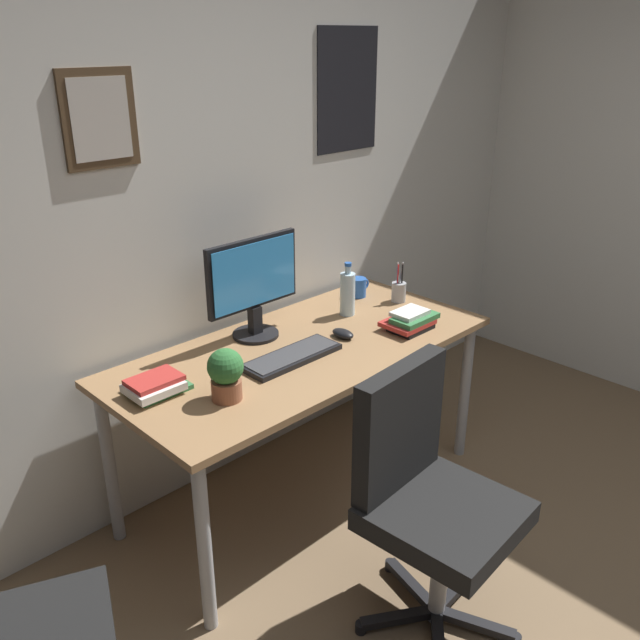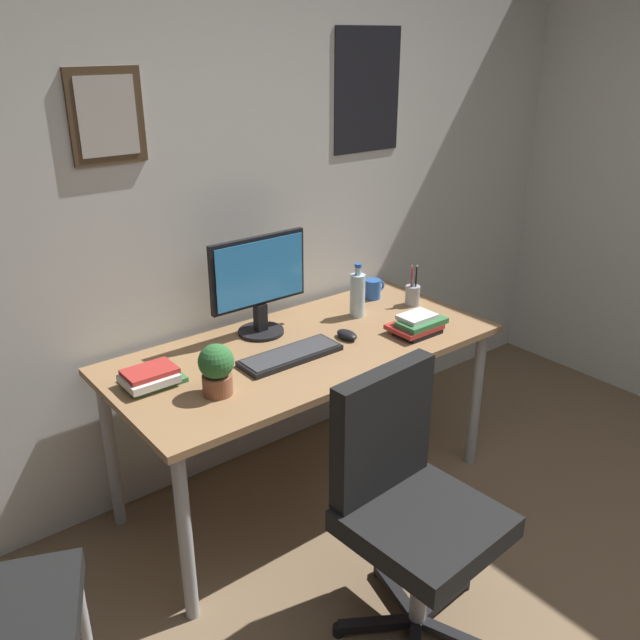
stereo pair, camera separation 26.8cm
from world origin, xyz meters
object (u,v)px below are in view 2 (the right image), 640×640
(office_chair, at_px, (407,496))
(coffee_mug_near, at_px, (373,289))
(water_bottle, at_px, (357,294))
(book_stack_left, at_px, (151,377))
(pen_cup, at_px, (413,294))
(keyboard, at_px, (291,355))
(potted_plant, at_px, (216,368))
(book_stack_right, at_px, (418,325))
(monitor, at_px, (259,281))
(computer_mouse, at_px, (347,335))

(office_chair, relative_size, coffee_mug_near, 8.14)
(water_bottle, bearing_deg, coffee_mug_near, 30.09)
(book_stack_left, bearing_deg, water_bottle, 1.35)
(water_bottle, bearing_deg, pen_cup, -11.60)
(coffee_mug_near, distance_m, book_stack_left, 1.26)
(pen_cup, bearing_deg, coffee_mug_near, 115.72)
(keyboard, bearing_deg, office_chair, -94.47)
(potted_plant, distance_m, book_stack_right, 0.96)
(coffee_mug_near, bearing_deg, pen_cup, -64.28)
(coffee_mug_near, xyz_separation_m, potted_plant, (-1.09, -0.36, 0.06))
(keyboard, height_order, book_stack_right, book_stack_right)
(coffee_mug_near, xyz_separation_m, book_stack_right, (-0.14, -0.44, -0.01))
(office_chair, distance_m, coffee_mug_near, 1.31)
(monitor, relative_size, coffee_mug_near, 3.94)
(keyboard, xyz_separation_m, pen_cup, (0.80, 0.11, 0.04))
(computer_mouse, xyz_separation_m, book_stack_right, (0.28, -0.15, 0.02))
(computer_mouse, bearing_deg, coffee_mug_near, 34.82)
(computer_mouse, bearing_deg, office_chair, -115.97)
(computer_mouse, bearing_deg, water_bottle, 39.20)
(water_bottle, xyz_separation_m, book_stack_left, (-1.04, -0.02, -0.08))
(monitor, bearing_deg, pen_cup, -12.96)
(monitor, height_order, water_bottle, monitor)
(keyboard, distance_m, pen_cup, 0.81)
(monitor, distance_m, computer_mouse, 0.44)
(water_bottle, bearing_deg, keyboard, -161.47)
(computer_mouse, distance_m, potted_plant, 0.69)
(monitor, bearing_deg, office_chair, -95.67)
(water_bottle, xyz_separation_m, book_stack_right, (0.07, -0.32, -0.07))
(monitor, height_order, book_stack_left, monitor)
(computer_mouse, bearing_deg, book_stack_left, 170.41)
(keyboard, height_order, coffee_mug_near, coffee_mug_near)
(keyboard, height_order, book_stack_left, book_stack_left)
(potted_plant, bearing_deg, computer_mouse, 6.25)
(monitor, xyz_separation_m, keyboard, (-0.04, -0.28, -0.23))
(monitor, distance_m, coffee_mug_near, 0.70)
(book_stack_right, bearing_deg, computer_mouse, 151.70)
(coffee_mug_near, bearing_deg, potted_plant, -161.65)
(computer_mouse, height_order, coffee_mug_near, coffee_mug_near)
(monitor, xyz_separation_m, computer_mouse, (0.26, -0.28, -0.22))
(pen_cup, distance_m, book_stack_left, 1.34)
(keyboard, xyz_separation_m, book_stack_left, (-0.54, 0.14, 0.02))
(pen_cup, bearing_deg, keyboard, -172.39)
(office_chair, distance_m, book_stack_right, 0.90)
(water_bottle, xyz_separation_m, pen_cup, (0.30, -0.06, -0.05))
(office_chair, bearing_deg, pen_cup, 44.25)
(pen_cup, bearing_deg, book_stack_right, -131.76)
(keyboard, distance_m, water_bottle, 0.54)
(keyboard, xyz_separation_m, potted_plant, (-0.38, -0.07, 0.09))
(office_chair, relative_size, keyboard, 2.21)
(book_stack_left, height_order, book_stack_right, book_stack_right)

